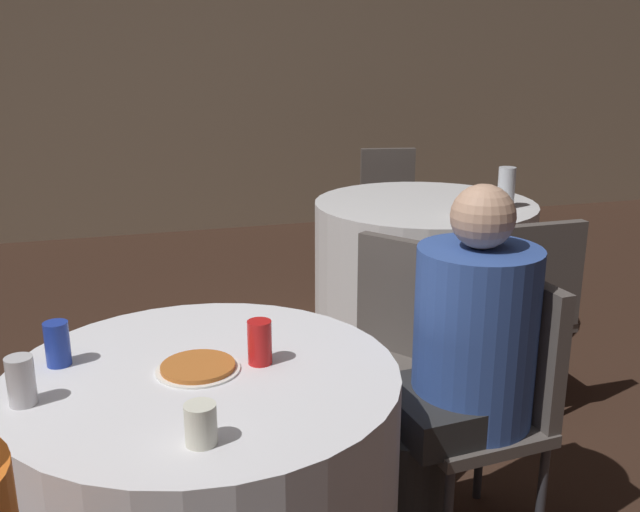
# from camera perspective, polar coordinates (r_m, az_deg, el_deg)

# --- Properties ---
(wall_back) EXTENTS (16.00, 0.06, 2.80)m
(wall_back) POSITION_cam_1_polar(r_m,az_deg,el_deg) (6.25, -16.49, 14.18)
(wall_back) COLOR gray
(wall_back) RESTS_ON ground_plane
(table_near) EXTENTS (1.05, 1.05, 0.76)m
(table_near) POSITION_cam_1_polar(r_m,az_deg,el_deg) (2.12, -8.90, -18.38)
(table_near) COLOR silver
(table_near) RESTS_ON ground_plane
(table_far) EXTENTS (1.22, 1.22, 0.76)m
(table_far) POSITION_cam_1_polar(r_m,az_deg,el_deg) (4.07, 8.19, -0.91)
(table_far) COLOR white
(table_far) RESTS_ON ground_plane
(chair_near_northeast) EXTENTS (0.56, 0.56, 0.90)m
(chair_near_northeast) POSITION_cam_1_polar(r_m,az_deg,el_deg) (2.69, 5.57, -6.53)
(chair_near_northeast) COLOR #59514C
(chair_near_northeast) RESTS_ON ground_plane
(chair_near_east) EXTENTS (0.44, 0.43, 0.90)m
(chair_near_east) POSITION_cam_1_polar(r_m,az_deg,el_deg) (2.38, 13.92, -10.19)
(chair_near_east) COLOR #59514C
(chair_near_east) RESTS_ON ground_plane
(chair_far_north) EXTENTS (0.47, 0.47, 0.90)m
(chair_far_north) POSITION_cam_1_polar(r_m,az_deg,el_deg) (5.00, 5.56, 4.32)
(chair_far_north) COLOR #59514C
(chair_far_north) RESTS_ON ground_plane
(chair_far_south) EXTENTS (0.41, 0.41, 0.90)m
(chair_far_south) POSITION_cam_1_polar(r_m,az_deg,el_deg) (3.18, 16.13, -3.47)
(chair_far_south) COLOR #59514C
(chair_far_south) RESTS_ON ground_plane
(person_blue_shirt) EXTENTS (0.53, 0.39, 1.20)m
(person_blue_shirt) POSITION_cam_1_polar(r_m,az_deg,el_deg) (2.27, 10.90, -8.99)
(person_blue_shirt) COLOR #282828
(person_blue_shirt) RESTS_ON ground_plane
(pizza_plate_near) EXTENTS (0.22, 0.22, 0.02)m
(pizza_plate_near) POSITION_cam_1_polar(r_m,az_deg,el_deg) (1.94, -9.73, -8.79)
(pizza_plate_near) COLOR white
(pizza_plate_near) RESTS_ON table_near
(soda_can_blue) EXTENTS (0.07, 0.07, 0.12)m
(soda_can_blue) POSITION_cam_1_polar(r_m,az_deg,el_deg) (2.05, -20.27, -6.60)
(soda_can_blue) COLOR #1E38A5
(soda_can_blue) RESTS_ON table_near
(soda_can_silver) EXTENTS (0.07, 0.07, 0.12)m
(soda_can_silver) POSITION_cam_1_polar(r_m,az_deg,el_deg) (1.87, -22.80, -9.20)
(soda_can_silver) COLOR silver
(soda_can_silver) RESTS_ON table_near
(soda_can_red) EXTENTS (0.07, 0.07, 0.12)m
(soda_can_red) POSITION_cam_1_polar(r_m,az_deg,el_deg) (1.94, -4.85, -6.89)
(soda_can_red) COLOR red
(soda_can_red) RESTS_ON table_near
(cup_near) EXTENTS (0.07, 0.07, 0.09)m
(cup_near) POSITION_cam_1_polar(r_m,az_deg,el_deg) (1.60, -9.52, -13.12)
(cup_near) COLOR silver
(cup_near) RESTS_ON table_near
(bottle_far) EXTENTS (0.09, 0.09, 0.22)m
(bottle_far) POSITION_cam_1_polar(r_m,az_deg,el_deg) (3.90, 14.68, 5.31)
(bottle_far) COLOR silver
(bottle_far) RESTS_ON table_far
(cup_far) EXTENTS (0.08, 0.08, 0.09)m
(cup_far) POSITION_cam_1_polar(r_m,az_deg,el_deg) (3.66, 11.41, 3.81)
(cup_far) COLOR silver
(cup_far) RESTS_ON table_far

